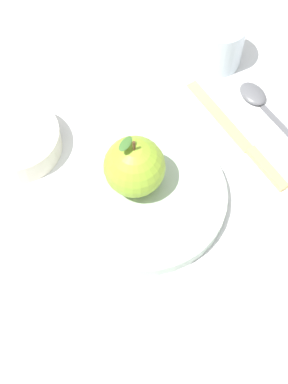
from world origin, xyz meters
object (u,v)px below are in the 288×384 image
object	(u,v)px
cup	(220,42)
knife	(244,143)
side_bowl	(17,139)
apple	(134,167)
dinner_plate	(144,195)
spoon	(260,101)

from	to	relation	value
cup	knife	xyz separation A→B (m)	(-0.04, 0.16, -0.04)
cup	knife	bearing A→B (deg)	103.19
side_bowl	knife	world-z (taller)	side_bowl
apple	knife	size ratio (longest dim) A/B	0.50
dinner_plate	spoon	xyz separation A→B (m)	(-0.17, -0.17, -0.01)
apple	side_bowl	world-z (taller)	apple
cup	dinner_plate	bearing A→B (deg)	68.24
dinner_plate	knife	xyz separation A→B (m)	(-0.14, -0.10, -0.01)
dinner_plate	knife	world-z (taller)	dinner_plate
side_bowl	cup	distance (m)	0.34
apple	side_bowl	xyz separation A→B (m)	(0.17, -0.06, -0.04)
apple	cup	distance (m)	0.27
dinner_plate	spoon	size ratio (longest dim) A/B	1.57
cup	spoon	size ratio (longest dim) A/B	0.53
side_bowl	knife	distance (m)	0.33
dinner_plate	side_bowl	xyz separation A→B (m)	(0.18, -0.07, 0.01)
cup	side_bowl	bearing A→B (deg)	32.50
dinner_plate	cup	xyz separation A→B (m)	(-0.10, -0.26, 0.03)
apple	side_bowl	size ratio (longest dim) A/B	0.78
cup	spoon	xyz separation A→B (m)	(-0.06, 0.08, -0.04)
apple	knife	world-z (taller)	apple
dinner_plate	cup	size ratio (longest dim) A/B	2.97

